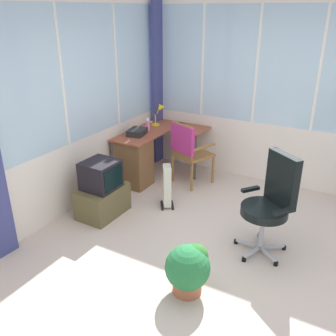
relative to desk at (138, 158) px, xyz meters
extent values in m
cube|color=beige|center=(-1.05, -1.81, -0.44)|extent=(5.23, 5.25, 0.06)
cube|color=white|center=(-1.05, 0.34, 0.04)|extent=(4.23, 0.06, 0.90)
cube|color=silver|center=(-1.05, 0.34, 1.32)|extent=(4.15, 0.06, 1.65)
cube|color=white|center=(-1.05, 0.34, 1.32)|extent=(0.04, 0.07, 1.65)
cube|color=white|center=(0.01, 0.34, 1.32)|extent=(0.04, 0.07, 1.65)
cube|color=white|center=(1.09, -1.81, 0.04)|extent=(0.06, 4.25, 0.90)
cube|color=silver|center=(1.09, -1.81, 1.32)|extent=(0.06, 4.17, 1.65)
cube|color=white|center=(1.09, -2.24, 1.32)|extent=(0.07, 0.04, 1.65)
cube|color=white|center=(1.09, -1.39, 1.32)|extent=(0.07, 0.04, 1.65)
cube|color=white|center=(1.09, -0.54, 1.32)|extent=(0.07, 0.04, 1.65)
cube|color=#3E4380|center=(0.96, 0.21, 0.91)|extent=(0.26, 0.08, 2.63)
cube|color=#974A33|center=(0.36, 0.02, 0.32)|extent=(1.36, 0.53, 0.02)
cube|color=#974A33|center=(0.78, -0.49, 0.32)|extent=(0.53, 0.50, 0.02)
cube|color=brown|center=(-0.09, 0.02, -0.06)|extent=(0.40, 0.49, 0.70)
cylinder|color=#4C4C51|center=(0.55, -0.70, -0.05)|extent=(0.04, 0.04, 0.71)
cylinder|color=#4C4C51|center=(-0.28, 0.25, -0.05)|extent=(0.04, 0.04, 0.71)
cylinder|color=yellow|center=(0.66, 0.08, 0.34)|extent=(0.13, 0.13, 0.02)
cylinder|color=yellow|center=(0.66, 0.08, 0.43)|extent=(0.02, 0.02, 0.16)
cylinder|color=yellow|center=(0.71, 0.05, 0.59)|extent=(0.02, 0.07, 0.16)
cone|color=yellow|center=(0.76, 0.01, 0.62)|extent=(0.14, 0.14, 0.12)
cube|color=black|center=(0.91, -0.28, 0.34)|extent=(0.11, 0.15, 0.02)
cylinder|color=pink|center=(0.37, 0.04, 0.41)|extent=(0.06, 0.06, 0.16)
cone|color=white|center=(0.37, 0.04, 0.52)|extent=(0.06, 0.06, 0.06)
cube|color=#232424|center=(0.10, 0.06, 0.38)|extent=(0.34, 0.28, 0.09)
cylinder|color=olive|center=(0.56, -1.00, -0.19)|extent=(0.04, 0.04, 0.44)
cylinder|color=olive|center=(0.72, -0.59, -0.19)|extent=(0.04, 0.04, 0.44)
cylinder|color=olive|center=(0.15, -0.84, -0.19)|extent=(0.04, 0.04, 0.44)
cylinder|color=olive|center=(0.31, -0.43, -0.19)|extent=(0.04, 0.04, 0.44)
cube|color=olive|center=(0.44, -0.72, 0.05)|extent=(0.62, 0.62, 0.04)
cube|color=olive|center=(0.23, -0.64, 0.32)|extent=(0.19, 0.42, 0.50)
cube|color=#BE307F|center=(0.23, -0.64, 0.34)|extent=(0.22, 0.45, 0.42)
cube|color=olive|center=(0.36, -0.92, 0.23)|extent=(0.42, 0.19, 0.03)
cube|color=olive|center=(0.52, -0.51, 0.23)|extent=(0.42, 0.19, 0.03)
cube|color=#B7B7BF|center=(-0.89, -2.27, -0.36)|extent=(0.20, 0.24, 0.02)
cylinder|color=black|center=(-0.97, -2.38, -0.38)|extent=(0.05, 0.05, 0.05)
cube|color=#B7B7BF|center=(-0.72, -2.28, -0.36)|extent=(0.19, 0.25, 0.02)
cylinder|color=black|center=(-0.64, -2.39, -0.38)|extent=(0.05, 0.05, 0.05)
cube|color=#B7B7BF|center=(-0.67, -2.12, -0.36)|extent=(0.28, 0.12, 0.02)
cylinder|color=black|center=(-0.54, -2.08, -0.38)|extent=(0.05, 0.05, 0.05)
cube|color=#B7B7BF|center=(-0.80, -2.02, -0.36)|extent=(0.04, 0.28, 0.02)
cylinder|color=black|center=(-0.80, -1.88, -0.38)|extent=(0.05, 0.05, 0.05)
cube|color=#B7B7BF|center=(-0.94, -2.11, -0.36)|extent=(0.28, 0.13, 0.02)
cylinder|color=black|center=(-1.07, -2.07, -0.38)|extent=(0.05, 0.05, 0.05)
cylinder|color=#B7B7BF|center=(-0.80, -2.16, -0.14)|extent=(0.05, 0.05, 0.41)
cylinder|color=black|center=(-0.80, -2.16, 0.10)|extent=(0.50, 0.50, 0.09)
cube|color=black|center=(-0.66, -2.27, 0.43)|extent=(0.33, 0.39, 0.57)
cube|color=black|center=(-0.64, -1.94, 0.23)|extent=(0.21, 0.17, 0.04)
cube|color=black|center=(-0.97, -2.38, 0.23)|extent=(0.21, 0.17, 0.04)
cube|color=brown|center=(-1.02, -0.13, -0.22)|extent=(0.65, 0.45, 0.38)
cube|color=black|center=(-1.02, -0.13, 0.15)|extent=(0.43, 0.41, 0.36)
cube|color=black|center=(-1.03, -0.34, 0.15)|extent=(0.34, 0.01, 0.28)
cube|color=silver|center=(-0.51, -0.81, -0.09)|extent=(0.07, 0.09, 0.57)
cube|color=silver|center=(-0.47, -0.79, -0.09)|extent=(0.07, 0.09, 0.57)
cube|color=silver|center=(-0.44, -0.76, -0.09)|extent=(0.07, 0.09, 0.57)
cube|color=silver|center=(-0.40, -0.74, -0.09)|extent=(0.07, 0.09, 0.57)
cube|color=silver|center=(-0.37, -0.72, -0.09)|extent=(0.07, 0.09, 0.57)
cube|color=black|center=(-0.40, -0.82, -0.39)|extent=(0.21, 0.15, 0.03)
cube|color=black|center=(-0.48, -0.70, -0.39)|extent=(0.21, 0.15, 0.03)
cube|color=silver|center=(-0.33, -0.69, -0.07)|extent=(0.09, 0.10, 0.40)
cylinder|color=#9F5A3E|center=(-1.78, -1.75, -0.35)|extent=(0.28, 0.28, 0.12)
sphere|color=#287941|center=(-1.78, -1.75, -0.13)|extent=(0.43, 0.43, 0.43)
sphere|color=#2F732D|center=(-1.69, -1.79, -0.04)|extent=(0.24, 0.24, 0.24)
camera|label=1|loc=(-4.28, -2.96, 2.07)|focal=39.55mm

